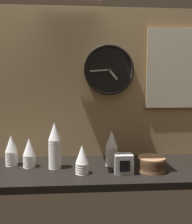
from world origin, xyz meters
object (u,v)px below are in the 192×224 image
Objects in this scene: cup_stack_left at (29,153)px; cup_stack_center_left at (55,145)px; cup_stack_far_left at (11,150)px; menu_board at (175,68)px; wall_clock at (109,70)px; cup_stack_center at (82,159)px; napkin_dispenser at (123,164)px; cup_stack_center_right at (111,148)px; bowl_stack_right at (151,163)px.

cup_stack_center_left is (0.16, -0.03, 0.05)m from cup_stack_left.
cup_stack_far_left is 0.13m from cup_stack_left.
wall_clock is at bearing -178.93° from menu_board.
menu_board is (0.67, 0.35, 0.55)m from cup_stack_center.
wall_clock reaches higher than napkin_dispenser.
menu_board is at bearing 27.67° from cup_stack_center.
napkin_dispenser is (0.56, -0.16, -0.03)m from cup_stack_left.
cup_stack_far_left is at bearing -165.88° from wall_clock.
cup_stack_center_right is at bearing 35.18° from cup_stack_center.
menu_board is at bearing 40.28° from napkin_dispenser.
napkin_dispenser is at bearing -83.52° from wall_clock.
cup_stack_far_left reaches higher than bowl_stack_right.
cup_stack_center is 1.48× the size of napkin_dispenser.
cup_stack_far_left is 0.48m from cup_stack_center.
cup_stack_center is at bearing -22.08° from cup_stack_far_left.
cup_stack_center_left is at bearing 162.53° from napkin_dispenser.
menu_board reaches higher than bowl_stack_right.
cup_stack_left reaches higher than bowl_stack_right.
menu_board is at bearing 8.67° from cup_stack_far_left.
bowl_stack_right is (0.41, 0.01, -0.04)m from cup_stack_center.
menu_board is 5.29× the size of napkin_dispenser.
cup_stack_far_left is at bearing 168.84° from bowl_stack_right.
cup_stack_center_left is at bearing -163.89° from menu_board.
bowl_stack_right is 0.28× the size of menu_board.
cup_stack_center is (0.33, -0.14, -0.01)m from cup_stack_left.
cup_stack_center_right is 0.17m from napkin_dispenser.
cup_stack_left reaches higher than cup_stack_center.
wall_clock is (0.36, 0.23, 0.48)m from cup_stack_center_left.
cup_stack_center is 0.66m from wall_clock.
napkin_dispenser is (0.68, -0.20, -0.04)m from cup_stack_far_left.
wall_clock is 0.67m from napkin_dispenser.
cup_stack_center_right is 0.38× the size of menu_board.
cup_stack_left is 0.30× the size of menu_board.
cup_stack_center_right is (0.63, -0.05, 0.01)m from cup_stack_far_left.
cup_stack_far_left is at bearing 157.92° from cup_stack_center.
bowl_stack_right is 0.47× the size of wall_clock.
menu_board reaches higher than napkin_dispenser.
cup_stack_center_right is 0.74m from menu_board.
cup_stack_center_left is 0.64m from wall_clock.
wall_clock is at bearing 60.31° from cup_stack_center.
cup_stack_left is (0.12, -0.04, -0.01)m from cup_stack_far_left.
cup_stack_center_left is at bearing -176.46° from cup_stack_center_right.
cup_stack_far_left is 1.25m from menu_board.
wall_clock reaches higher than cup_stack_left.
cup_stack_left is 1.09× the size of bowl_stack_right.
menu_board is at bearing 11.99° from cup_stack_left.
bowl_stack_right is (0.22, -0.12, -0.07)m from cup_stack_center_right.
bowl_stack_right is at bearing -127.59° from menu_board.
cup_stack_center_left reaches higher than bowl_stack_right.
bowl_stack_right is 0.73m from menu_board.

